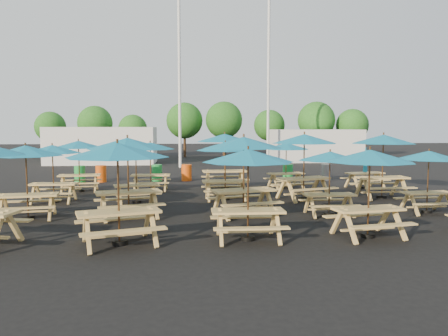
{
  "coord_description": "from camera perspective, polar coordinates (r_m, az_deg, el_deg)",
  "views": [
    {
      "loc": [
        -1.48,
        -16.23,
        2.74
      ],
      "look_at": [
        0.0,
        1.5,
        1.1
      ],
      "focal_mm": 35.0,
      "sensor_mm": 36.0,
      "label": 1
    }
  ],
  "objects": [
    {
      "name": "tree_6",
      "position": [
        40.84,
        11.97,
        6.12
      ],
      "size": [
        3.38,
        3.38,
        5.13
      ],
      "color": "#382314",
      "rests_on": "ground"
    },
    {
      "name": "picnic_unit_9",
      "position": [
        13.5,
        2.59,
        2.86
      ],
      "size": [
        3.05,
        3.05,
        2.49
      ],
      "rotation": [
        0.0,
        0.0,
        0.28
      ],
      "color": "tan",
      "rests_on": "ground"
    },
    {
      "name": "picnic_unit_17",
      "position": [
        15.44,
        25.19,
        1.17
      ],
      "size": [
        2.13,
        2.13,
        2.03
      ],
      "rotation": [
        0.0,
        0.0,
        0.06
      ],
      "color": "tan",
      "rests_on": "ground"
    },
    {
      "name": "picnic_unit_5",
      "position": [
        13.48,
        -12.49,
        2.66
      ],
      "size": [
        3.02,
        3.02,
        2.47
      ],
      "rotation": [
        0.0,
        0.0,
        0.28
      ],
      "color": "tan",
      "rests_on": "ground"
    },
    {
      "name": "tree_5",
      "position": [
        41.62,
        5.93,
        5.56
      ],
      "size": [
        2.94,
        2.94,
        4.45
      ],
      "color": "#382314",
      "rests_on": "ground"
    },
    {
      "name": "picnic_unit_19",
      "position": [
        20.76,
        17.96,
        -0.12
      ],
      "size": [
        1.94,
        1.77,
        2.16
      ],
      "rotation": [
        0.0,
        0.0,
        0.2
      ],
      "color": "tan",
      "rests_on": "ground"
    },
    {
      "name": "picnic_unit_4",
      "position": [
        10.37,
        -13.73,
        1.65
      ],
      "size": [
        3.02,
        3.02,
        2.42
      ],
      "rotation": [
        0.0,
        0.0,
        0.31
      ],
      "color": "tan",
      "rests_on": "ground"
    },
    {
      "name": "waste_bin_1",
      "position": [
        22.94,
        -15.76,
        -0.72
      ],
      "size": [
        0.53,
        0.53,
        0.85
      ],
      "primitive_type": "cylinder",
      "color": "#E9500D",
      "rests_on": "ground"
    },
    {
      "name": "event_tent_1",
      "position": [
        36.78,
        11.81,
        2.92
      ],
      "size": [
        7.0,
        4.0,
        2.6
      ],
      "primitive_type": "cube",
      "color": "silver",
      "rests_on": "ground"
    },
    {
      "name": "waste_bin_5",
      "position": [
        23.56,
        13.2,
        -0.51
      ],
      "size": [
        0.53,
        0.53,
        0.85
      ],
      "primitive_type": "cylinder",
      "color": "gray",
      "rests_on": "ground"
    },
    {
      "name": "picnic_unit_7",
      "position": [
        19.22,
        -9.61,
        2.58
      ],
      "size": [
        2.16,
        2.16,
        2.13
      ],
      "rotation": [
        0.0,
        0.0,
        -0.02
      ],
      "color": "tan",
      "rests_on": "ground"
    },
    {
      "name": "picnic_unit_13",
      "position": [
        13.97,
        13.68,
        1.15
      ],
      "size": [
        2.07,
        2.07,
        2.03
      ],
      "rotation": [
        0.0,
        0.0,
        0.03
      ],
      "color": "tan",
      "rests_on": "ground"
    },
    {
      "name": "picnic_unit_11",
      "position": [
        19.5,
        0.08,
        3.63
      ],
      "size": [
        2.62,
        2.62,
        2.5
      ],
      "rotation": [
        0.0,
        0.0,
        0.06
      ],
      "color": "tan",
      "rests_on": "ground"
    },
    {
      "name": "ground",
      "position": [
        16.52,
        0.43,
        -4.28
      ],
      "size": [
        120.0,
        120.0,
        0.0
      ],
      "primitive_type": "plane",
      "color": "black",
      "rests_on": "ground"
    },
    {
      "name": "mast_1",
      "position": [
        32.94,
        5.82,
        10.92
      ],
      "size": [
        0.2,
        0.2,
        12.0
      ],
      "primitive_type": "cylinder",
      "color": "silver",
      "rests_on": "ground"
    },
    {
      "name": "waste_bin_4",
      "position": [
        23.0,
        8.34,
        -0.57
      ],
      "size": [
        0.53,
        0.53,
        0.85
      ],
      "primitive_type": "cylinder",
      "color": "green",
      "rests_on": "ground"
    },
    {
      "name": "picnic_unit_1",
      "position": [
        14.3,
        -24.48,
        1.67
      ],
      "size": [
        2.52,
        2.52,
        2.24
      ],
      "rotation": [
        0.0,
        0.0,
        0.14
      ],
      "color": "tan",
      "rests_on": "ground"
    },
    {
      "name": "picnic_unit_6",
      "position": [
        16.14,
        -11.44,
        1.73
      ],
      "size": [
        2.46,
        2.46,
        2.03
      ],
      "rotation": [
        0.0,
        0.0,
        0.26
      ],
      "color": "tan",
      "rests_on": "ground"
    },
    {
      "name": "tree_1",
      "position": [
        40.97,
        -16.48,
        5.63
      ],
      "size": [
        3.11,
        3.11,
        4.72
      ],
      "color": "#382314",
      "rests_on": "ground"
    },
    {
      "name": "picnic_unit_12",
      "position": [
        11.39,
        18.51,
        0.99
      ],
      "size": [
        2.56,
        2.56,
        2.23
      ],
      "rotation": [
        0.0,
        0.0,
        0.18
      ],
      "color": "tan",
      "rests_on": "ground"
    },
    {
      "name": "picnic_unit_14",
      "position": [
        16.85,
        10.44,
        3.37
      ],
      "size": [
        3.18,
        3.18,
        2.53
      ],
      "rotation": [
        0.0,
        0.0,
        0.33
      ],
      "color": "tan",
      "rests_on": "ground"
    },
    {
      "name": "picnic_unit_10",
      "position": [
        16.5,
        0.17,
        2.47
      ],
      "size": [
        2.28,
        2.28,
        2.21
      ],
      "rotation": [
        0.0,
        0.0,
        0.04
      ],
      "color": "tan",
      "rests_on": "ground"
    },
    {
      "name": "waste_bin_2",
      "position": [
        22.8,
        -8.75,
        -0.62
      ],
      "size": [
        0.53,
        0.53,
        0.85
      ],
      "primitive_type": "cylinder",
      "color": "green",
      "rests_on": "ground"
    },
    {
      "name": "picnic_unit_2",
      "position": [
        17.09,
        -21.51,
        1.98
      ],
      "size": [
        2.12,
        2.12,
        2.14
      ],
      "rotation": [
        0.0,
        0.0,
        -0.0
      ],
      "color": "tan",
      "rests_on": "ground"
    },
    {
      "name": "picnic_unit_15",
      "position": [
        19.93,
        8.13,
        2.57
      ],
      "size": [
        2.48,
        2.48,
        2.08
      ],
      "rotation": [
        0.0,
        0.0,
        0.23
      ],
      "color": "tan",
      "rests_on": "ground"
    },
    {
      "name": "waste_bin_0",
      "position": [
        23.02,
        -18.32,
        -0.78
      ],
      "size": [
        0.53,
        0.53,
        0.85
      ],
      "primitive_type": "cylinder",
      "color": "green",
      "rests_on": "ground"
    },
    {
      "name": "tree_0",
      "position": [
        43.35,
        -21.74,
        5.02
      ],
      "size": [
        2.8,
        2.8,
        4.24
      ],
      "color": "#382314",
      "rests_on": "ground"
    },
    {
      "name": "tree_7",
      "position": [
        41.96,
        16.41,
        5.4
      ],
      "size": [
        2.95,
        2.95,
        4.48
      ],
      "color": "#382314",
      "rests_on": "ground"
    },
    {
      "name": "event_tent_0",
      "position": [
        34.87,
        -15.56,
        2.87
      ],
      "size": [
        8.0,
        4.0,
        2.8
      ],
      "primitive_type": "cube",
      "color": "silver",
      "rests_on": "ground"
    },
    {
      "name": "tree_4",
      "position": [
        40.63,
        0.01,
        6.28
      ],
      "size": [
        3.41,
        3.41,
        5.17
      ],
      "color": "#382314",
      "rests_on": "ground"
    },
    {
      "name": "picnic_unit_18",
      "position": [
        18.0,
        20.1,
        3.19
      ],
      "size": [
        2.61,
        2.61,
        2.5
      ],
      "rotation": [
        0.0,
        0.0,
        0.05
      ],
      "color": "tan",
      "rests_on": "ground"
    },
    {
      "name": "picnic_unit_3",
      "position": [
        19.64,
        -18.47,
        2.65
      ],
      "size": [
        2.43,
        2.43,
        2.21
      ],
      "rotation": [
        0.0,
        0.0,
        0.12
      ],
      "color": "tan",
      "rests_on": "ground"
    },
    {
      "name": "mast_0",
      "position": [
        30.41,
        -5.84,
        11.4
      ],
      "size": [
        0.2,
        0.2,
        12.0
      ],
      "primitive_type": "cylinder",
      "color": "silver",
      "rests_on": "ground"
    },
    {
      "name": "waste_bin_3",
      "position": [
        22.71,
        -4.91,
        -0.6
      ],
      "size": [
        0.53,
        0.53,
        0.85
      ],
      "primitive_type": "cylinder",
      "color": "#E9500D",
      "rests_on": "ground"
    },
    {
      "name": "picnic_unit_8",
      "position": [
        10.52,
        3.17,
        1.05
      ],
      "size": [
        2.24,
        2.24,
        2.25
      ],
      "rotation": [
        0.0,
        0.0,
        -0.0
      ],
      "color": "tan",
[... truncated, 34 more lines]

